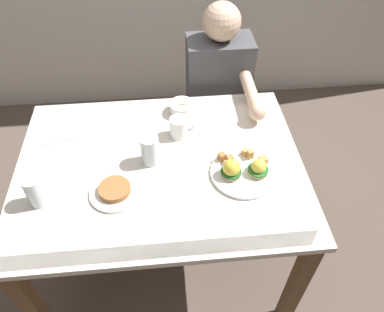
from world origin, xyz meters
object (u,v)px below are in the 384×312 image
at_px(eggs_benedict_plate, 243,170).
at_px(diner_person, 219,92).
at_px(dining_table, 161,181).
at_px(fork, 58,141).
at_px(fruit_bowl, 182,107).
at_px(water_glass_far, 150,151).
at_px(coffee_mug, 179,127).
at_px(water_glass_near, 36,192).
at_px(side_plate, 115,191).

distance_m(eggs_benedict_plate, diner_person, 0.70).
xyz_separation_m(dining_table, fork, (-0.45, 0.18, 0.11)).
height_order(fruit_bowl, water_glass_far, water_glass_far).
relative_size(coffee_mug, diner_person, 0.10).
xyz_separation_m(eggs_benedict_plate, water_glass_far, (-0.37, 0.11, 0.03)).
bearing_deg(coffee_mug, diner_person, 59.78).
relative_size(fruit_bowl, coffee_mug, 1.08).
relative_size(fork, diner_person, 0.14).
bearing_deg(fruit_bowl, eggs_benedict_plate, -62.90).
xyz_separation_m(water_glass_far, diner_person, (0.38, 0.58, -0.15)).
bearing_deg(water_glass_near, diner_person, 42.94).
distance_m(fork, water_glass_far, 0.44).
bearing_deg(fruit_bowl, coffee_mug, -98.61).
distance_m(side_plate, diner_person, 0.91).
bearing_deg(fruit_bowl, water_glass_near, -140.25).
xyz_separation_m(fork, water_glass_far, (0.41, -0.16, 0.06)).
height_order(eggs_benedict_plate, side_plate, eggs_benedict_plate).
relative_size(dining_table, water_glass_far, 9.04).
distance_m(water_glass_far, side_plate, 0.22).
relative_size(eggs_benedict_plate, coffee_mug, 2.42).
distance_m(fruit_bowl, side_plate, 0.55).
xyz_separation_m(fork, side_plate, (0.27, -0.32, 0.01)).
bearing_deg(eggs_benedict_plate, water_glass_far, 163.24).
relative_size(dining_table, fork, 7.70).
xyz_separation_m(coffee_mug, water_glass_near, (-0.56, -0.32, 0.01)).
relative_size(fruit_bowl, fork, 0.77).
distance_m(fruit_bowl, diner_person, 0.37).
distance_m(fruit_bowl, fork, 0.59).
bearing_deg(side_plate, water_glass_far, 47.96).
xyz_separation_m(water_glass_far, side_plate, (-0.14, -0.16, -0.04)).
height_order(fruit_bowl, side_plate, fruit_bowl).
relative_size(water_glass_near, side_plate, 0.67).
bearing_deg(dining_table, water_glass_far, 144.46).
relative_size(eggs_benedict_plate, water_glass_far, 2.03).
bearing_deg(water_glass_near, dining_table, 17.85).
bearing_deg(diner_person, water_glass_far, -123.38).
bearing_deg(side_plate, dining_table, 36.67).
bearing_deg(water_glass_far, fruit_bowl, 63.40).
relative_size(dining_table, fruit_bowl, 10.00).
xyz_separation_m(fork, diner_person, (0.79, 0.42, -0.09)).
xyz_separation_m(coffee_mug, water_glass_far, (-0.13, -0.15, 0.01)).
height_order(eggs_benedict_plate, coffee_mug, coffee_mug).
bearing_deg(coffee_mug, water_glass_near, -149.88).
relative_size(dining_table, water_glass_near, 9.00).
bearing_deg(fork, side_plate, -49.85).
relative_size(dining_table, side_plate, 6.00).
distance_m(fruit_bowl, coffee_mug, 0.16).
xyz_separation_m(eggs_benedict_plate, side_plate, (-0.51, -0.05, -0.01)).
height_order(water_glass_far, side_plate, water_glass_far).
relative_size(dining_table, diner_person, 1.05).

